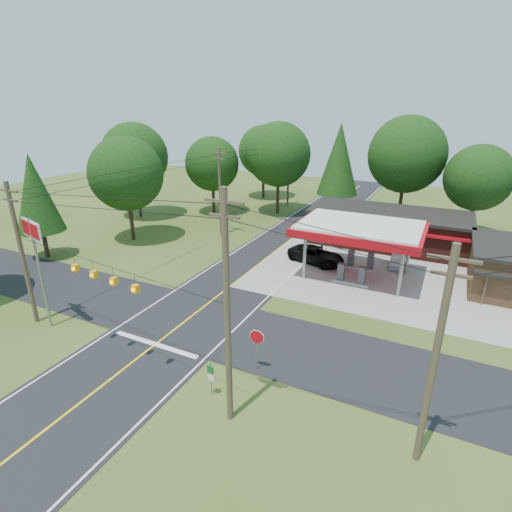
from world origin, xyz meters
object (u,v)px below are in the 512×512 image
at_px(gas_canopy, 360,231).
at_px(sedan_car, 397,260).
at_px(big_stop_sign, 35,247).
at_px(suv_car, 316,255).
at_px(octagonal_stop_sign, 257,340).

height_order(gas_canopy, sedan_car, gas_canopy).
bearing_deg(sedan_car, gas_canopy, -129.43).
relative_size(sedan_car, big_stop_sign, 0.45).
height_order(suv_car, octagonal_stop_sign, octagonal_stop_sign).
bearing_deg(suv_car, big_stop_sign, 161.65).
height_order(gas_canopy, suv_car, gas_canopy).
xyz_separation_m(sedan_car, octagonal_stop_sign, (-5.00, -20.01, 1.42)).
distance_m(gas_canopy, big_stop_sign, 24.82).
bearing_deg(sedan_car, big_stop_sign, -134.82).
relative_size(gas_canopy, big_stop_sign, 1.36).
height_order(sedan_car, octagonal_stop_sign, octagonal_stop_sign).
distance_m(suv_car, octagonal_stop_sign, 17.70).
bearing_deg(big_stop_sign, octagonal_stop_sign, 7.58).
distance_m(big_stop_sign, octagonal_stop_sign, 15.62).
xyz_separation_m(big_stop_sign, octagonal_stop_sign, (15.00, 2.00, -3.86)).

